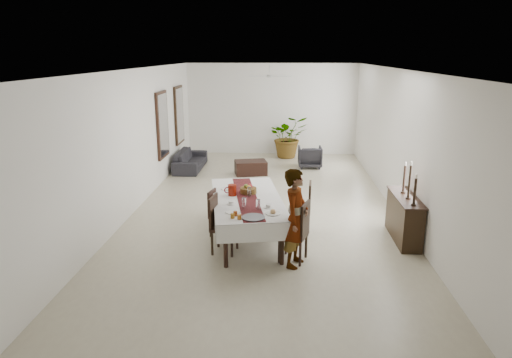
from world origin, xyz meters
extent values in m
cube|color=beige|center=(0.00, 0.00, 0.00)|extent=(6.00, 12.00, 0.00)
cube|color=silver|center=(0.00, 0.00, 3.20)|extent=(6.00, 12.00, 0.02)
cube|color=white|center=(0.00, 6.00, 1.60)|extent=(6.00, 0.02, 3.20)
cube|color=white|center=(0.00, -6.00, 1.60)|extent=(6.00, 0.02, 3.20)
cube|color=white|center=(-3.00, 0.00, 1.60)|extent=(0.02, 12.00, 3.20)
cube|color=white|center=(3.00, 0.00, 1.60)|extent=(0.02, 12.00, 3.20)
cube|color=black|center=(-0.28, -1.89, 0.80)|extent=(1.54, 2.79, 0.05)
cylinder|color=black|center=(-0.54, -3.20, 0.38)|extent=(0.09, 0.09, 0.77)
cylinder|color=black|center=(0.41, -3.04, 0.38)|extent=(0.09, 0.09, 0.77)
cylinder|color=black|center=(-0.97, -0.74, 0.38)|extent=(0.09, 0.09, 0.77)
cylinder|color=black|center=(-0.02, -0.57, 0.38)|extent=(0.09, 0.09, 0.77)
cube|color=silver|center=(-0.28, -1.89, 0.83)|extent=(1.76, 3.02, 0.01)
cube|color=silver|center=(-0.91, -2.00, 0.67)|extent=(0.50, 2.79, 0.33)
cube|color=silver|center=(0.35, -1.78, 0.67)|extent=(0.50, 2.79, 0.33)
cube|color=white|center=(-0.04, -3.28, 0.67)|extent=(1.28, 0.23, 0.33)
cube|color=silver|center=(-0.52, -0.50, 0.67)|extent=(1.28, 0.23, 0.33)
cube|color=maroon|center=(-0.28, -1.89, 0.84)|extent=(0.85, 2.77, 0.00)
cylinder|color=maroon|center=(-0.58, -1.77, 0.95)|extent=(0.19, 0.19, 0.22)
torus|color=maroon|center=(-0.67, -1.79, 0.95)|extent=(0.13, 0.04, 0.13)
cylinder|color=white|center=(-0.03, -2.57, 0.93)|extent=(0.08, 0.08, 0.19)
cylinder|color=white|center=(-0.28, -2.50, 0.93)|extent=(0.08, 0.08, 0.19)
cylinder|color=white|center=(-0.23, -1.82, 0.93)|extent=(0.08, 0.08, 0.19)
cylinder|color=silver|center=(0.16, -2.48, 0.87)|extent=(0.10, 0.10, 0.07)
cylinder|color=white|center=(0.16, -2.48, 0.84)|extent=(0.16, 0.16, 0.01)
cylinder|color=white|center=(-0.54, -2.32, 0.87)|extent=(0.10, 0.10, 0.07)
cylinder|color=white|center=(-0.54, -2.32, 0.84)|extent=(0.16, 0.16, 0.01)
cylinder|color=silver|center=(0.25, -2.80, 0.84)|extent=(0.26, 0.26, 0.02)
sphere|color=tan|center=(0.25, -2.80, 0.87)|extent=(0.10, 0.10, 0.10)
cylinder|color=white|center=(-0.46, -2.75, 0.84)|extent=(0.26, 0.26, 0.02)
cylinder|color=white|center=(-0.73, -1.35, 0.84)|extent=(0.26, 0.26, 0.02)
cylinder|color=#434448|center=(-0.08, -3.02, 0.85)|extent=(0.40, 0.40, 0.02)
cylinder|color=#9D5416|center=(-0.31, -3.10, 0.88)|extent=(0.07, 0.07, 0.08)
cylinder|color=#975F16|center=(-0.43, -3.05, 0.88)|extent=(0.07, 0.07, 0.08)
cylinder|color=maroon|center=(-0.40, -2.93, 0.88)|extent=(0.07, 0.07, 0.08)
cylinder|color=brown|center=(-0.27, -1.61, 0.89)|extent=(0.33, 0.33, 0.11)
sphere|color=maroon|center=(-0.24, -1.58, 0.97)|extent=(0.10, 0.10, 0.10)
sphere|color=olive|center=(-0.32, -1.58, 0.97)|extent=(0.09, 0.09, 0.09)
sphere|color=#BE8321|center=(-0.26, -1.66, 0.97)|extent=(0.09, 0.09, 0.09)
cube|color=black|center=(0.60, -2.85, 0.48)|extent=(0.58, 0.58, 0.05)
cylinder|color=black|center=(0.72, -3.09, 0.23)|extent=(0.06, 0.06, 0.46)
cylinder|color=black|center=(0.84, -2.73, 0.23)|extent=(0.06, 0.06, 0.46)
cylinder|color=black|center=(0.37, -2.97, 0.23)|extent=(0.06, 0.06, 0.46)
cylinder|color=black|center=(0.48, -2.62, 0.23)|extent=(0.06, 0.06, 0.46)
cube|color=black|center=(0.80, -2.92, 0.80)|extent=(0.18, 0.45, 0.59)
cube|color=black|center=(0.76, -1.52, 0.46)|extent=(0.48, 0.48, 0.05)
cylinder|color=black|center=(0.92, -1.72, 0.22)|extent=(0.05, 0.05, 0.44)
cylinder|color=black|center=(0.95, -1.36, 0.22)|extent=(0.05, 0.05, 0.44)
cylinder|color=black|center=(0.56, -1.69, 0.22)|extent=(0.05, 0.05, 0.44)
cylinder|color=black|center=(0.59, -1.33, 0.22)|extent=(0.05, 0.05, 0.44)
cube|color=black|center=(0.96, -1.54, 0.77)|extent=(0.08, 0.45, 0.56)
cube|color=black|center=(-0.63, -2.58, 0.47)|extent=(0.52, 0.52, 0.05)
cylinder|color=black|center=(-0.79, -2.37, 0.22)|extent=(0.05, 0.05, 0.45)
cylinder|color=black|center=(-0.85, -2.74, 0.22)|extent=(0.05, 0.05, 0.45)
cylinder|color=black|center=(-0.42, -2.43, 0.22)|extent=(0.05, 0.05, 0.45)
cylinder|color=black|center=(-0.48, -2.80, 0.22)|extent=(0.05, 0.05, 0.45)
cube|color=black|center=(-0.84, -2.55, 0.78)|extent=(0.11, 0.45, 0.57)
cube|color=black|center=(-0.82, -1.77, 0.41)|extent=(0.47, 0.47, 0.04)
cylinder|color=black|center=(-0.94, -1.58, 0.19)|extent=(0.05, 0.05, 0.38)
cylinder|color=black|center=(-1.01, -1.89, 0.19)|extent=(0.05, 0.05, 0.38)
cylinder|color=black|center=(-0.63, -1.65, 0.19)|extent=(0.05, 0.05, 0.38)
cylinder|color=black|center=(-0.70, -1.96, 0.19)|extent=(0.05, 0.05, 0.38)
cube|color=black|center=(-0.99, -1.73, 0.67)|extent=(0.13, 0.39, 0.50)
imported|color=#9A9EA3|center=(0.64, -3.04, 0.85)|extent=(0.59, 0.72, 1.71)
cube|color=black|center=(2.78, -1.80, 0.43)|extent=(0.38, 1.42, 0.85)
cube|color=black|center=(2.78, -1.80, 0.87)|extent=(0.42, 1.48, 0.03)
cylinder|color=black|center=(2.78, -2.32, 0.90)|extent=(0.09, 0.09, 0.03)
cylinder|color=black|center=(2.78, -2.32, 1.15)|extent=(0.05, 0.05, 0.47)
cylinder|color=white|center=(2.78, -2.32, 1.42)|extent=(0.03, 0.03, 0.08)
cylinder|color=black|center=(2.78, -1.94, 0.90)|extent=(0.09, 0.09, 0.03)
cylinder|color=black|center=(2.78, -1.94, 1.22)|extent=(0.05, 0.05, 0.62)
cylinder|color=white|center=(2.78, -1.94, 1.57)|extent=(0.03, 0.03, 0.08)
cylinder|color=black|center=(2.78, -1.56, 0.90)|extent=(0.09, 0.09, 0.03)
cylinder|color=black|center=(2.78, -1.56, 1.17)|extent=(0.05, 0.05, 0.52)
cylinder|color=silver|center=(2.78, -1.56, 1.47)|extent=(0.03, 0.03, 0.08)
imported|color=#27252A|center=(-2.49, 3.55, 0.29)|extent=(0.77, 1.96, 0.57)
imported|color=#2B292E|center=(1.28, 3.97, 0.34)|extent=(0.74, 0.76, 0.68)
cube|color=black|center=(-0.55, 3.00, 0.21)|extent=(1.04, 0.81, 0.41)
imported|color=#325923|center=(0.59, 5.41, 0.73)|extent=(1.53, 1.40, 1.46)
cube|color=black|center=(-2.96, 2.20, 1.60)|extent=(0.06, 1.05, 1.85)
cube|color=white|center=(-2.92, 2.20, 1.60)|extent=(0.01, 0.90, 1.70)
cube|color=black|center=(-2.96, 4.30, 1.60)|extent=(0.06, 1.05, 1.85)
cube|color=silver|center=(-2.92, 4.30, 1.60)|extent=(0.01, 0.90, 1.70)
cylinder|color=silver|center=(0.00, 3.00, 3.10)|extent=(0.04, 0.04, 0.20)
cylinder|color=silver|center=(0.00, 3.00, 2.90)|extent=(0.16, 0.16, 0.08)
cube|color=silver|center=(0.00, 3.35, 2.90)|extent=(0.10, 0.55, 0.01)
cube|color=silver|center=(0.00, 2.65, 2.90)|extent=(0.10, 0.55, 0.01)
cube|color=silver|center=(0.35, 3.00, 2.90)|extent=(0.55, 0.10, 0.01)
cube|color=silver|center=(-0.35, 3.00, 2.90)|extent=(0.55, 0.10, 0.01)
camera|label=1|loc=(0.39, -10.28, 3.55)|focal=32.00mm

